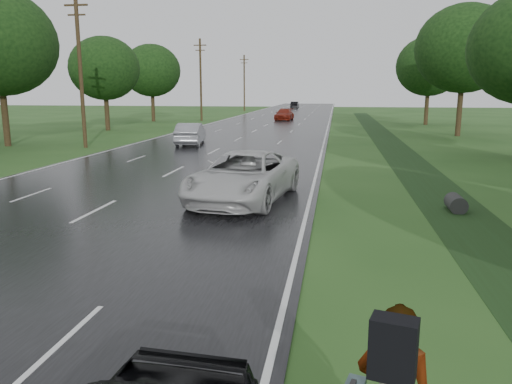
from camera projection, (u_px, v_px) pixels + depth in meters
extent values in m
cube|color=black|center=(262.00, 127.00, 51.82)|extent=(14.00, 180.00, 0.04)
cube|color=silver|center=(328.00, 128.00, 50.78)|extent=(0.12, 180.00, 0.01)
cube|color=silver|center=(199.00, 126.00, 52.86)|extent=(0.12, 180.00, 0.01)
cube|color=silver|center=(262.00, 127.00, 51.82)|extent=(0.12, 180.00, 0.01)
cube|color=#1A3213|center=(411.00, 165.00, 25.87)|extent=(2.20, 120.00, 0.01)
cylinder|color=#2D2D2D|center=(456.00, 203.00, 16.15)|extent=(0.56, 1.00, 0.56)
cylinder|color=#322714|center=(80.00, 72.00, 32.89)|extent=(0.26, 0.26, 10.00)
cube|color=#322714|center=(76.00, 5.00, 32.05)|extent=(1.60, 0.12, 0.12)
cube|color=#322714|center=(77.00, 15.00, 32.17)|extent=(1.20, 0.10, 0.10)
cylinder|color=#322714|center=(201.00, 80.00, 61.91)|extent=(0.26, 0.26, 10.00)
cube|color=#322714|center=(200.00, 45.00, 61.06)|extent=(1.60, 0.12, 0.12)
cube|color=#322714|center=(200.00, 50.00, 61.18)|extent=(1.20, 0.10, 0.10)
cylinder|color=#322714|center=(244.00, 83.00, 90.93)|extent=(0.26, 0.26, 10.00)
cube|color=#322714|center=(244.00, 59.00, 90.08)|extent=(1.60, 0.12, 0.12)
cube|color=#322714|center=(244.00, 63.00, 90.20)|extent=(1.20, 0.10, 0.10)
cylinder|color=#322714|center=(459.00, 111.00, 41.89)|extent=(0.44, 0.44, 4.16)
ellipsoid|color=black|center=(464.00, 49.00, 40.87)|extent=(8.00, 8.00, 7.20)
cylinder|color=#322714|center=(427.00, 108.00, 55.53)|extent=(0.44, 0.44, 3.68)
ellipsoid|color=black|center=(429.00, 66.00, 54.61)|extent=(7.20, 7.20, 6.48)
cylinder|color=#322714|center=(5.00, 117.00, 34.39)|extent=(0.44, 0.44, 4.00)
cylinder|color=#322714|center=(107.00, 113.00, 47.88)|extent=(0.44, 0.44, 3.36)
ellipsoid|color=black|center=(104.00, 68.00, 47.04)|extent=(6.60, 6.60, 5.94)
cylinder|color=#322714|center=(153.00, 107.00, 61.49)|extent=(0.44, 0.44, 3.52)
ellipsoid|color=black|center=(152.00, 70.00, 60.61)|extent=(7.00, 7.00, 6.30)
cube|color=black|center=(393.00, 348.00, 4.28)|extent=(0.44, 0.33, 0.55)
imported|color=silver|center=(244.00, 176.00, 17.41)|extent=(3.67, 6.47, 1.70)
imported|color=gray|center=(191.00, 134.00, 35.18)|extent=(2.25, 4.82, 1.53)
imported|color=maroon|center=(284.00, 114.00, 63.52)|extent=(2.28, 5.06, 1.44)
imported|color=black|center=(295.00, 105.00, 103.54)|extent=(1.52, 4.24, 1.39)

